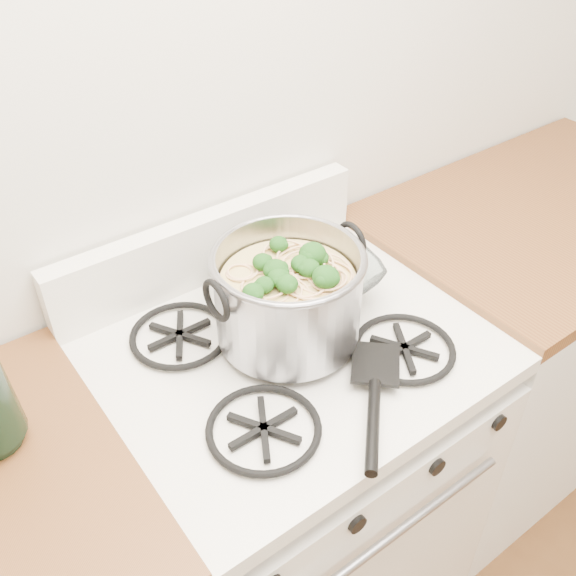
# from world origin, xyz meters

# --- Properties ---
(gas_range) EXTENTS (0.76, 0.66, 0.92)m
(gas_range) POSITION_xyz_m (0.00, 1.26, 0.44)
(gas_range) COLOR white
(gas_range) RESTS_ON ground
(counter_right) EXTENTS (1.00, 0.65, 0.92)m
(counter_right) POSITION_xyz_m (0.88, 1.26, 0.46)
(counter_right) COLOR silver
(counter_right) RESTS_ON ground
(stock_pot) EXTENTS (0.32, 0.29, 0.20)m
(stock_pot) POSITION_xyz_m (0.00, 1.28, 1.02)
(stock_pot) COLOR #95969D
(stock_pot) RESTS_ON gas_range
(spatula) EXTENTS (0.42, 0.42, 0.02)m
(spatula) POSITION_xyz_m (0.08, 1.11, 0.94)
(spatula) COLOR black
(spatula) RESTS_ON gas_range
(glass_bowl) EXTENTS (0.13, 0.13, 0.03)m
(glass_bowl) POSITION_xyz_m (0.10, 1.37, 0.94)
(glass_bowl) COLOR white
(glass_bowl) RESTS_ON gas_range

